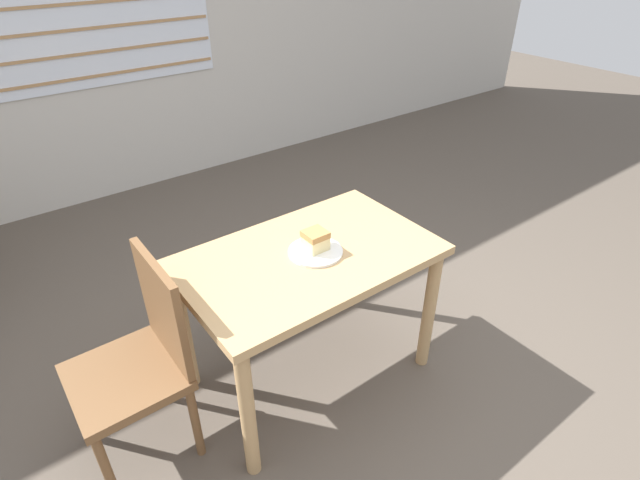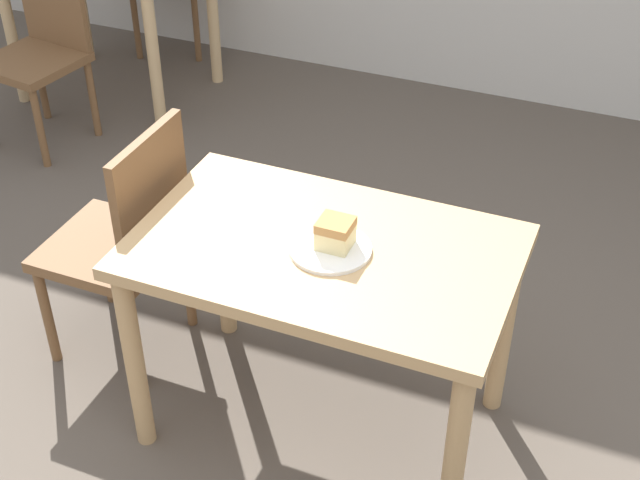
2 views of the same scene
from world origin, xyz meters
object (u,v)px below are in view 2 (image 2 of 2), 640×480
at_px(chair_near_window, 127,238).
at_px(plate, 331,249).
at_px(chair_far_corner, 41,45).
at_px(cake_slice, 335,233).
at_px(dining_table_near, 324,276).

xyz_separation_m(chair_near_window, plate, (0.77, -0.10, 0.24)).
xyz_separation_m(chair_far_corner, cake_slice, (2.00, -1.27, 0.29)).
bearing_deg(dining_table_near, chair_far_corner, 147.21).
bearing_deg(chair_far_corner, chair_near_window, -35.11).
relative_size(chair_far_corner, cake_slice, 9.36).
distance_m(chair_far_corner, cake_slice, 2.39).
relative_size(plate, cake_slice, 2.45).
height_order(dining_table_near, plate, plate).
bearing_deg(plate, cake_slice, 56.16).
relative_size(chair_near_window, cake_slice, 9.36).
height_order(chair_far_corner, cake_slice, chair_far_corner).
height_order(chair_near_window, plate, chair_near_window).
bearing_deg(plate, chair_near_window, 172.51).
bearing_deg(dining_table_near, chair_near_window, 173.31).
xyz_separation_m(dining_table_near, chair_far_corner, (-1.97, 1.27, -0.13)).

